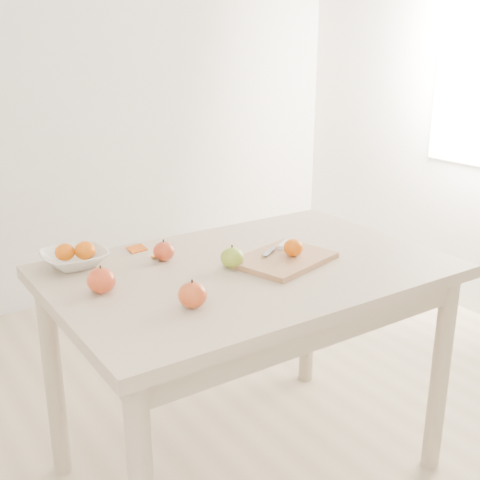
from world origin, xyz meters
TOP-DOWN VIEW (x-y plane):
  - ground at (0.00, 0.00)m, footprint 3.50×3.50m
  - table at (0.00, 0.00)m, footprint 1.20×0.80m
  - cutting_board at (0.11, -0.03)m, footprint 0.35×0.29m
  - board_tangerine at (0.14, -0.04)m, footprint 0.06×0.06m
  - fruit_bowl at (-0.45, 0.30)m, footprint 0.20×0.20m
  - bowl_tangerine_near at (-0.47, 0.31)m, footprint 0.06×0.06m
  - bowl_tangerine_far at (-0.42, 0.28)m, footprint 0.07×0.07m
  - orange_peel_a at (-0.23, 0.32)m, footprint 0.07×0.05m
  - orange_peel_b at (-0.20, 0.23)m, footprint 0.05×0.04m
  - paring_knife at (0.16, 0.04)m, footprint 0.16×0.09m
  - apple_green at (-0.05, 0.02)m, footprint 0.07×0.07m
  - apple_red_a at (-0.20, 0.19)m, footprint 0.07×0.07m
  - apple_red_c at (-0.30, -0.17)m, footprint 0.08×0.08m
  - apple_red_b at (-0.46, 0.05)m, footprint 0.08×0.08m

SIDE VIEW (x-z plane):
  - ground at x=0.00m, z-range 0.00..0.00m
  - table at x=0.00m, z-range 0.28..1.03m
  - orange_peel_a at x=-0.23m, z-range 0.75..0.76m
  - orange_peel_b at x=-0.20m, z-range 0.75..0.76m
  - cutting_board at x=0.11m, z-range 0.75..0.77m
  - fruit_bowl at x=-0.45m, z-range 0.75..0.80m
  - paring_knife at x=0.16m, z-range 0.77..0.78m
  - apple_red_a at x=-0.20m, z-range 0.75..0.81m
  - apple_green at x=-0.05m, z-range 0.75..0.81m
  - apple_red_c at x=-0.30m, z-range 0.75..0.82m
  - apple_red_b at x=-0.46m, z-range 0.75..0.82m
  - board_tangerine at x=0.14m, z-range 0.77..0.82m
  - bowl_tangerine_near at x=-0.47m, z-range 0.77..0.82m
  - bowl_tangerine_far at x=-0.42m, z-range 0.77..0.83m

